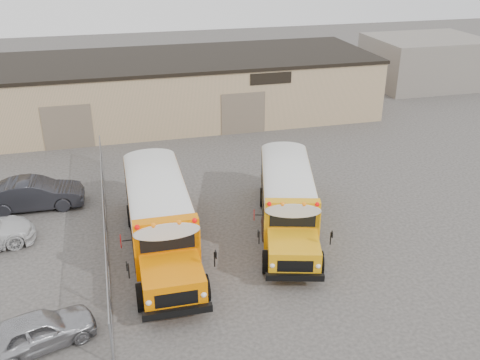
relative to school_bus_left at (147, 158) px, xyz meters
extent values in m
plane|color=#393734|center=(3.47, -7.65, -1.81)|extent=(120.00, 120.00, 0.00)
cube|color=tan|center=(3.47, 12.35, 0.44)|extent=(30.00, 10.00, 4.50)
cube|color=black|center=(3.47, 12.35, 2.74)|extent=(30.20, 10.20, 0.25)
cube|color=black|center=(9.47, 7.33, 2.09)|extent=(3.00, 0.08, 0.80)
cube|color=#7C6B58|center=(-4.53, 7.33, -0.31)|extent=(3.20, 0.08, 3.00)
cube|color=#7C6B58|center=(7.47, 7.33, -0.31)|extent=(3.20, 0.08, 3.00)
cylinder|color=gray|center=(-2.53, -13.65, -0.91)|extent=(0.07, 0.07, 1.80)
cylinder|color=gray|center=(-2.53, -10.65, -0.91)|extent=(0.07, 0.07, 1.80)
cylinder|color=gray|center=(-2.53, -7.65, -0.91)|extent=(0.07, 0.07, 1.80)
cylinder|color=gray|center=(-2.53, -4.65, -0.91)|extent=(0.07, 0.07, 1.80)
cylinder|color=gray|center=(-2.53, -1.65, -0.91)|extent=(0.07, 0.07, 1.80)
cylinder|color=gray|center=(-2.53, 1.35, -0.91)|extent=(0.07, 0.07, 1.80)
cylinder|color=gray|center=(-2.53, 4.35, -0.91)|extent=(0.07, 0.07, 1.80)
cylinder|color=gray|center=(-2.53, -4.65, -0.03)|extent=(0.05, 18.00, 0.05)
cylinder|color=gray|center=(-2.53, -4.65, -1.76)|extent=(0.05, 18.00, 0.05)
cube|color=gray|center=(-2.53, -4.65, -0.91)|extent=(0.02, 18.00, 1.70)
cube|color=gray|center=(27.47, 16.35, 0.39)|extent=(10.00, 8.00, 4.40)
cube|color=orange|center=(0.01, 0.46, -0.18)|extent=(2.73, 8.03, 2.16)
cube|color=orange|center=(-0.06, -4.69, -0.66)|extent=(2.34, 2.34, 1.21)
cube|color=black|center=(-0.05, -3.51, 0.42)|extent=(2.16, 0.09, 0.79)
cube|color=silver|center=(0.01, 0.46, 1.05)|extent=(2.73, 8.11, 0.42)
cube|color=orange|center=(-0.04, -3.27, 1.09)|extent=(2.58, 0.56, 0.38)
sphere|color=#E50705|center=(-1.15, -3.50, 1.21)|extent=(0.21, 0.21, 0.21)
sphere|color=#E50705|center=(1.06, -3.53, 1.21)|extent=(0.21, 0.21, 0.21)
sphere|color=orange|center=(-0.54, -3.51, 1.21)|extent=(0.21, 0.21, 0.21)
sphere|color=orange|center=(0.45, -3.52, 1.21)|extent=(0.21, 0.21, 0.21)
cube|color=black|center=(-0.08, -5.93, -1.13)|extent=(2.58, 0.26, 0.29)
cube|color=black|center=(0.06, 4.52, -1.13)|extent=(2.58, 0.24, 0.29)
cube|color=black|center=(0.01, 0.46, -0.26)|extent=(2.77, 7.87, 0.06)
cube|color=black|center=(0.01, 0.78, 0.42)|extent=(2.75, 6.76, 0.65)
cylinder|color=black|center=(-1.31, -4.56, -1.26)|extent=(0.31, 1.10, 1.09)
cylinder|color=black|center=(1.19, -4.59, -1.26)|extent=(0.31, 1.10, 1.09)
cylinder|color=black|center=(-1.22, 2.08, -1.26)|extent=(0.31, 1.10, 1.09)
cylinder|color=black|center=(1.28, 2.04, -1.26)|extent=(0.31, 1.10, 1.09)
cylinder|color=#BF0505|center=(-1.82, -2.25, -0.05)|extent=(0.04, 0.59, 0.59)
cube|color=#EEA00E|center=(7.88, 0.05, -0.31)|extent=(4.30, 7.72, 1.98)
cube|color=#EEA00E|center=(6.60, -4.51, -0.75)|extent=(2.62, 2.62, 1.11)
cube|color=black|center=(6.89, -3.47, 0.24)|extent=(1.92, 0.59, 0.72)
cube|color=silver|center=(7.88, 0.05, 0.82)|extent=(4.32, 7.79, 0.39)
cube|color=#EEA00E|center=(6.95, -3.25, 0.85)|extent=(2.41, 1.10, 0.35)
sphere|color=#E50705|center=(5.92, -3.19, 0.97)|extent=(0.19, 0.19, 0.19)
sphere|color=#E50705|center=(7.87, -3.74, 0.97)|extent=(0.19, 0.19, 0.19)
sphere|color=orange|center=(6.46, -3.34, 0.97)|extent=(0.19, 0.19, 0.19)
sphere|color=orange|center=(7.33, -3.59, 0.97)|extent=(0.19, 0.19, 0.19)
cube|color=black|center=(6.30, -5.61, -1.19)|extent=(2.34, 0.84, 0.27)
cube|color=black|center=(8.88, 3.64, -1.19)|extent=(2.33, 0.82, 0.27)
cube|color=black|center=(7.88, 0.05, -0.39)|extent=(4.29, 7.59, 0.06)
cube|color=black|center=(7.95, 0.33, 0.24)|extent=(4.01, 6.61, 0.60)
cylinder|color=black|center=(5.53, -4.10, -1.30)|extent=(0.53, 1.04, 1.00)
cylinder|color=black|center=(7.74, -4.72, -1.30)|extent=(0.53, 1.04, 1.00)
cylinder|color=black|center=(7.16, 1.77, -1.30)|extent=(0.53, 1.04, 1.00)
cylinder|color=black|center=(9.38, 1.16, -1.30)|extent=(0.53, 1.04, 1.00)
cylinder|color=#BF0505|center=(5.62, -1.93, -0.19)|extent=(0.17, 0.53, 0.54)
cube|color=black|center=(5.08, -7.02, -1.35)|extent=(1.08, 1.01, 0.91)
sphere|color=black|center=(5.08, -7.02, -0.94)|extent=(1.00, 1.00, 1.00)
imported|color=#A2A1A6|center=(-5.02, -12.05, -1.13)|extent=(4.28, 2.79, 1.35)
imported|color=black|center=(-6.02, -1.07, -0.99)|extent=(4.97, 1.81, 1.63)
camera|label=1|loc=(-1.84, -27.90, 11.42)|focal=40.00mm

